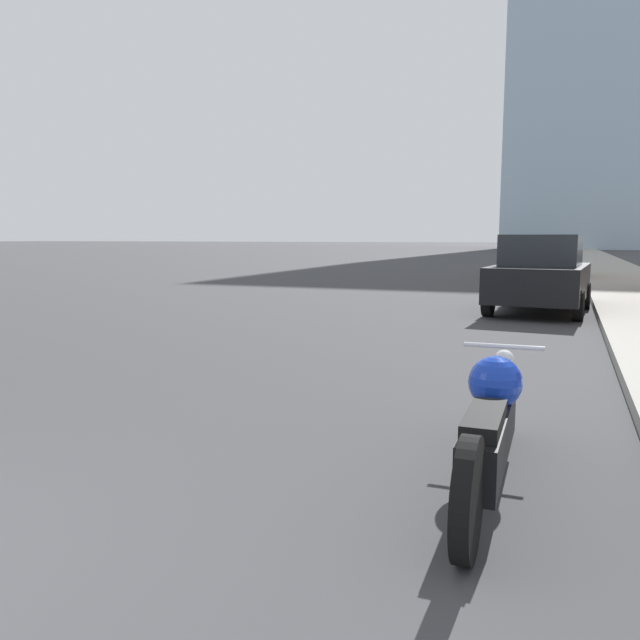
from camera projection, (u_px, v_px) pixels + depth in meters
sidewalk at (604, 264)px, 37.37m from camera, size 2.95×240.00×0.15m
distant_tower at (587, 50)px, 86.45m from camera, size 19.93×19.93×54.79m
motorcycle at (490, 425)px, 4.21m from camera, size 0.62×2.71×0.84m
parked_car_black at (540, 274)px, 13.82m from camera, size 2.21×3.95×1.73m
parked_car_yellow at (551, 257)px, 24.81m from camera, size 2.10×3.92×1.76m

